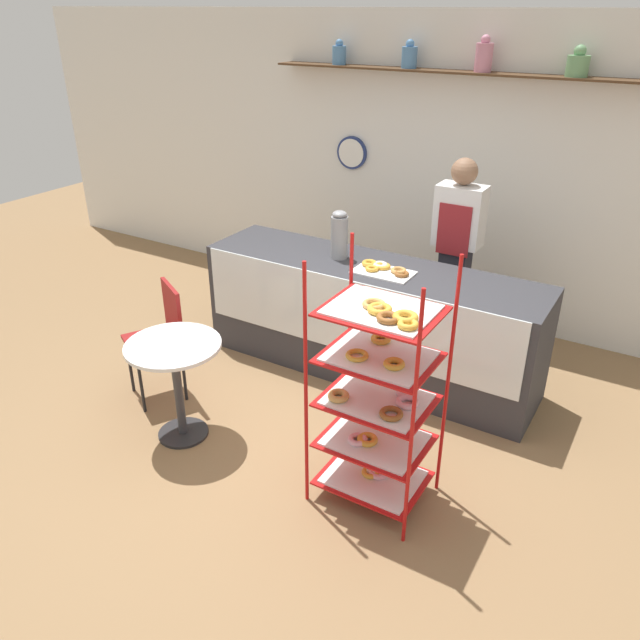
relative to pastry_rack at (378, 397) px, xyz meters
name	(u,v)px	position (x,y,z in m)	size (l,w,h in m)	color
ground_plane	(289,444)	(-0.72, 0.14, -0.72)	(14.00, 14.00, 0.00)	olive
back_wall	(443,171)	(-0.72, 2.72, 0.64)	(10.00, 0.30, 2.70)	white
display_counter	(369,319)	(-0.72, 1.31, -0.26)	(2.73, 0.69, 0.93)	#333338
pastry_rack	(378,397)	(0.00, 0.00, 0.00)	(0.67, 0.53, 1.57)	#B71414
person_worker	(456,252)	(-0.26, 1.92, 0.21)	(0.37, 0.23, 1.69)	#282833
cafe_table	(176,368)	(-1.42, -0.15, -0.18)	(0.64, 0.64, 0.73)	#262628
cafe_chair	(163,330)	(-1.88, 0.20, -0.17)	(0.52, 0.52, 0.89)	black
coffee_carafe	(339,235)	(-1.01, 1.33, 0.39)	(0.13, 0.13, 0.38)	gray
donut_tray_counter	(383,269)	(-0.59, 1.25, 0.22)	(0.45, 0.27, 0.05)	white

